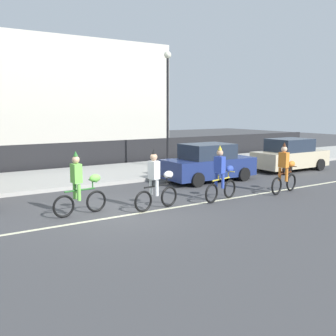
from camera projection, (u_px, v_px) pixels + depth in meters
name	position (u px, v px, depth m)	size (l,w,h in m)	color
ground_plane	(120.00, 212.00, 12.05)	(80.00, 80.00, 0.00)	#424244
road_centre_line	(127.00, 215.00, 11.63)	(36.00, 0.14, 0.01)	beige
sidewalk_curb	(55.00, 178.00, 17.43)	(60.00, 5.00, 0.15)	#ADAAA3
fence_line	(37.00, 158.00, 19.75)	(40.00, 0.08, 1.40)	black
parade_cyclist_lime	(80.00, 187.00, 11.57)	(1.72, 0.50, 1.92)	black
parade_cyclist_zebra	(157.00, 183.00, 12.22)	(1.71, 0.52, 1.92)	black
parade_cyclist_cobalt	(221.00, 177.00, 13.39)	(1.69, 0.58, 1.92)	black
parade_cyclist_orange	(285.00, 171.00, 14.65)	(1.70, 0.54, 1.92)	black
parked_car_beige	(290.00, 155.00, 20.18)	(4.10, 1.92, 1.64)	beige
parked_car_navy	(209.00, 163.00, 17.15)	(4.10, 1.92, 1.64)	navy
street_lamp_post	(168.00, 92.00, 19.99)	(0.36, 0.36, 5.86)	black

